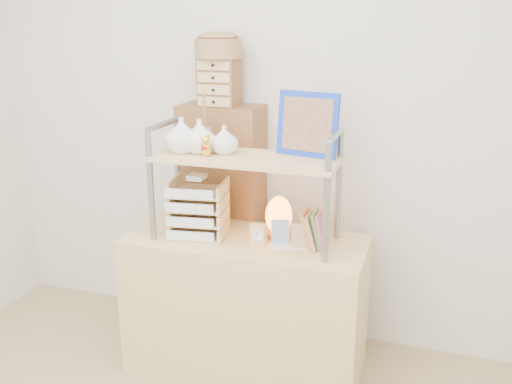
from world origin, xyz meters
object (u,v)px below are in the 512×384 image
cabinet (223,222)px  salt_lamp (279,217)px  letter_tray (198,211)px  desk (246,306)px

cabinet → salt_lamp: cabinet is taller
cabinet → letter_tray: 0.44m
cabinet → salt_lamp: bearing=-34.1°
letter_tray → desk: bearing=4.9°
desk → letter_tray: size_ratio=3.77×
cabinet → salt_lamp: (0.42, -0.30, 0.18)m
desk → letter_tray: letter_tray is taller
desk → cabinet: bearing=125.6°
desk → letter_tray: (-0.24, -0.02, 0.50)m
desk → cabinet: cabinet is taller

